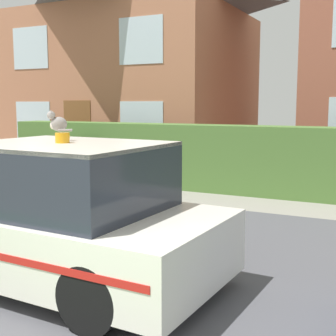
% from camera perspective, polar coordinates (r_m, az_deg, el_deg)
% --- Properties ---
extents(road_strip, '(28.00, 6.04, 0.01)m').
position_cam_1_polar(road_strip, '(6.00, 5.23, -11.58)').
color(road_strip, '#4C4C51').
rests_on(road_strip, ground).
extents(garden_hedge, '(11.85, 0.81, 1.52)m').
position_cam_1_polar(garden_hedge, '(10.73, 7.22, 1.14)').
color(garden_hedge, '#4C7233').
rests_on(garden_hedge, ground).
extents(police_car, '(4.10, 2.03, 1.68)m').
position_cam_1_polar(police_car, '(5.43, -13.77, -5.68)').
color(police_car, black).
rests_on(police_car, road_strip).
extents(cat, '(0.27, 0.22, 0.24)m').
position_cam_1_polar(cat, '(5.46, -13.36, 5.41)').
color(cat, gray).
rests_on(cat, police_car).
extents(house_left, '(7.69, 6.52, 6.86)m').
position_cam_1_polar(house_left, '(17.17, -4.01, 12.82)').
color(house_left, '#A86B4C').
rests_on(house_left, ground).
extents(wheelie_bin, '(0.75, 0.73, 1.18)m').
position_cam_1_polar(wheelie_bin, '(11.59, -11.30, 0.72)').
color(wheelie_bin, '#23662D').
rests_on(wheelie_bin, ground).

